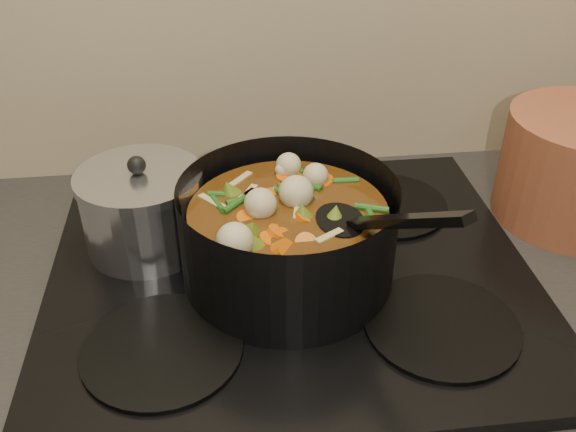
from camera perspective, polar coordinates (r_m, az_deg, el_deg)
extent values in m
cube|color=black|center=(0.87, 0.26, -6.98)|extent=(2.64, 0.64, 0.05)
cube|color=black|center=(0.84, 0.26, -5.18)|extent=(0.62, 0.54, 0.02)
cylinder|color=black|center=(0.74, -11.11, -11.51)|extent=(0.18, 0.18, 0.01)
cylinder|color=black|center=(0.77, 13.50, -9.40)|extent=(0.18, 0.18, 0.01)
cylinder|color=black|center=(0.94, -10.44, -0.27)|extent=(0.18, 0.18, 0.01)
cylinder|color=black|center=(0.97, 8.75, 0.98)|extent=(0.18, 0.18, 0.01)
cylinder|color=black|center=(0.79, 0.00, -1.53)|extent=(0.34, 0.34, 0.13)
cylinder|color=black|center=(0.82, 0.00, -5.05)|extent=(0.26, 0.26, 0.01)
cylinder|color=#4D2E0D|center=(0.79, 0.00, -2.19)|extent=(0.24, 0.24, 0.09)
cylinder|color=orange|center=(0.77, 2.61, 0.57)|extent=(0.02, 0.03, 0.02)
cylinder|color=orange|center=(0.82, 2.18, 2.53)|extent=(0.04, 0.03, 0.02)
cylinder|color=orange|center=(0.84, -2.61, 3.50)|extent=(0.04, 0.04, 0.02)
cylinder|color=orange|center=(0.78, -3.57, 0.80)|extent=(0.03, 0.03, 0.02)
cylinder|color=orange|center=(0.73, -4.50, -1.86)|extent=(0.03, 0.03, 0.02)
cylinder|color=orange|center=(0.74, 0.31, -1.10)|extent=(0.04, 0.04, 0.02)
cylinder|color=orange|center=(0.74, 4.25, -0.92)|extent=(0.03, 0.03, 0.02)
cylinder|color=orange|center=(0.80, 5.94, 1.87)|extent=(0.03, 0.03, 0.02)
cylinder|color=orange|center=(0.81, 0.71, 2.28)|extent=(0.04, 0.04, 0.02)
cylinder|color=orange|center=(0.82, -3.64, 2.60)|extent=(0.03, 0.04, 0.02)
cylinder|color=orange|center=(0.77, -2.64, 0.25)|extent=(0.03, 0.02, 0.02)
sphere|color=#C9B88E|center=(0.77, 4.13, 1.41)|extent=(0.04, 0.04, 0.04)
sphere|color=#C9B88E|center=(0.81, -0.69, 3.24)|extent=(0.04, 0.04, 0.04)
sphere|color=#C9B88E|center=(0.75, -4.14, 0.62)|extent=(0.04, 0.04, 0.04)
sphere|color=#C9B88E|center=(0.72, 1.26, -1.15)|extent=(0.04, 0.04, 0.04)
sphere|color=#C9B88E|center=(0.78, 3.87, 1.88)|extent=(0.04, 0.04, 0.04)
cone|color=#5E721C|center=(0.70, 1.75, -2.36)|extent=(0.04, 0.04, 0.03)
cone|color=#5E721C|center=(0.79, 5.21, 1.86)|extent=(0.04, 0.04, 0.03)
cone|color=#5E721C|center=(0.83, -2.05, 3.50)|extent=(0.04, 0.04, 0.03)
cone|color=#5E721C|center=(0.74, -5.30, -0.54)|extent=(0.04, 0.04, 0.03)
cone|color=#5E721C|center=(0.71, 3.00, -2.04)|extent=(0.04, 0.04, 0.03)
cylinder|color=#20591A|center=(0.79, 1.73, 2.02)|extent=(0.01, 0.04, 0.01)
cylinder|color=#20591A|center=(0.84, -1.15, 4.05)|extent=(0.03, 0.03, 0.01)
cylinder|color=#20591A|center=(0.80, -4.49, 2.28)|extent=(0.04, 0.02, 0.01)
cylinder|color=#20591A|center=(0.76, -4.22, 0.14)|extent=(0.02, 0.04, 0.01)
cylinder|color=#20591A|center=(0.74, -1.51, -0.77)|extent=(0.02, 0.04, 0.01)
cylinder|color=#20591A|center=(0.70, 2.37, -3.15)|extent=(0.04, 0.02, 0.01)
cylinder|color=#20591A|center=(0.74, 5.22, -0.58)|extent=(0.03, 0.03, 0.01)
cylinder|color=#20591A|center=(0.79, 3.89, 1.59)|extent=(0.01, 0.04, 0.01)
cylinder|color=#20591A|center=(0.80, 1.04, 2.21)|extent=(0.03, 0.03, 0.01)
cylinder|color=#20591A|center=(0.84, -2.74, 3.79)|extent=(0.04, 0.02, 0.01)
cylinder|color=#20591A|center=(0.79, -5.18, 1.60)|extent=(0.02, 0.04, 0.01)
cylinder|color=#20591A|center=(0.74, -3.85, -0.46)|extent=(0.02, 0.04, 0.01)
cylinder|color=#20591A|center=(0.73, -0.73, -0.94)|extent=(0.04, 0.02, 0.01)
cylinder|color=#20591A|center=(0.71, 4.12, -2.63)|extent=(0.03, 0.03, 0.01)
cube|color=tan|center=(0.79, -4.21, 1.91)|extent=(0.04, 0.01, 0.00)
cube|color=tan|center=(0.73, -3.69, -1.28)|extent=(0.02, 0.04, 0.00)
cube|color=tan|center=(0.72, 2.42, -1.84)|extent=(0.04, 0.03, 0.00)
cube|color=tan|center=(0.78, 4.79, 1.16)|extent=(0.03, 0.03, 0.00)
cube|color=tan|center=(0.82, 0.59, 3.18)|extent=(0.03, 0.04, 0.00)
cube|color=tan|center=(0.79, -4.34, 1.79)|extent=(0.04, 0.02, 0.00)
cube|color=tan|center=(0.73, -3.49, -1.39)|extent=(0.01, 0.04, 0.00)
ellipsoid|color=black|center=(0.75, 4.65, -0.46)|extent=(0.06, 0.08, 0.01)
cube|color=black|center=(0.67, 10.36, -0.44)|extent=(0.10, 0.15, 0.10)
cylinder|color=silver|center=(0.87, -12.70, 0.20)|extent=(0.16, 0.16, 0.10)
cylinder|color=silver|center=(0.84, -13.16, 3.36)|extent=(0.17, 0.17, 0.01)
sphere|color=black|center=(0.84, -13.32, 4.43)|extent=(0.02, 0.02, 0.02)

